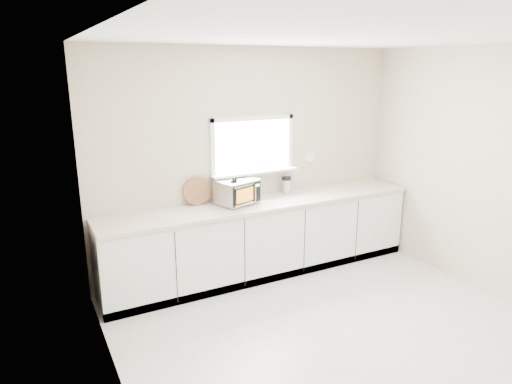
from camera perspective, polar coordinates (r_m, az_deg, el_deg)
ground at (r=4.52m, az=11.79°, el=-17.95°), size 4.00×4.00×0.00m
back_wall at (r=5.57m, az=-0.50°, el=3.98°), size 4.00×0.17×2.70m
cabinets at (r=5.58m, az=0.92°, el=-5.89°), size 3.92×0.60×0.88m
countertop at (r=5.42m, az=0.99°, el=-1.39°), size 3.92×0.64×0.04m
microwave at (r=5.29m, az=-2.36°, el=0.08°), size 0.52×0.47×0.29m
knife_block at (r=5.24m, az=-3.00°, el=-0.14°), size 0.15×0.25×0.34m
cutting_board at (r=5.29m, az=-7.38°, el=0.15°), size 0.33×0.08×0.33m
coffee_grinder at (r=5.76m, az=3.82°, el=0.88°), size 0.13×0.13×0.21m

